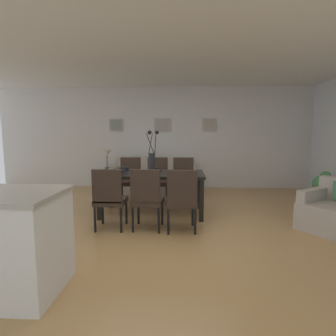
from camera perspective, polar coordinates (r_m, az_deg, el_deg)
The scene contains 26 objects.
ground_plane at distance 4.32m, azimuth -1.73°, elevation -12.17°, with size 9.00×9.00×0.00m, color tan.
back_wall_panel at distance 7.31m, azimuth 0.34°, elevation 6.21°, with size 9.00×0.10×2.60m, color silver.
ceiling_panel at distance 4.63m, azimuth -1.43°, elevation 22.35°, with size 9.00×7.20×0.08m, color white.
dining_table at distance 4.87m, azimuth -3.27°, elevation -1.88°, with size 1.80×0.88×0.74m.
dining_chair_near_left at distance 4.18m, azimuth -11.92°, elevation -5.66°, with size 0.44×0.44×0.92m.
dining_chair_near_right at distance 5.81m, azimuth -7.73°, elevation -1.96°, with size 0.47×0.47×0.92m.
dining_chair_far_left at distance 4.09m, azimuth -4.35°, elevation -5.81°, with size 0.46×0.46×0.92m.
dining_chair_far_right at distance 5.75m, azimuth -2.16°, elevation -1.99°, with size 0.46×0.46×0.92m.
dining_chair_mid_left at distance 4.02m, azimuth 2.79°, elevation -6.05°, with size 0.47×0.47×0.92m.
dining_chair_mid_right at distance 5.73m, azimuth 3.19°, elevation -2.03°, with size 0.46×0.46×0.92m.
centerpiece_vase at distance 4.83m, azimuth -3.29°, elevation 2.36°, with size 0.21×0.23×0.73m.
placemat_near_left at distance 4.76m, azimuth -10.02°, elevation -1.21°, with size 0.32×0.32×0.01m, color black.
bowl_near_left at distance 4.75m, azimuth -10.03°, elevation -0.77°, with size 0.17×0.17×0.07m.
placemat_near_right at distance 5.14m, azimuth -9.03°, elevation -0.56°, with size 0.32×0.32×0.01m, color black.
bowl_near_right at distance 5.14m, azimuth -9.04°, elevation -0.15°, with size 0.17×0.17×0.07m.
placemat_far_left at distance 4.67m, azimuth -3.55°, elevation -1.28°, with size 0.32×0.32×0.01m, color black.
bowl_far_left at distance 4.66m, azimuth -3.55°, elevation -0.83°, with size 0.17×0.17×0.07m.
placemat_far_right at distance 5.06m, azimuth -3.04°, elevation -0.61°, with size 0.32×0.32×0.01m, color black.
bowl_far_right at distance 5.05m, azimuth -3.04°, elevation -0.19°, with size 0.17×0.17×0.07m.
sofa at distance 6.79m, azimuth -2.98°, elevation -2.55°, with size 1.98×0.84×0.80m.
side_table at distance 6.98m, azimuth -12.28°, elevation -2.59°, with size 0.36×0.36×0.52m, color black.
table_lamp at distance 6.91m, azimuth -12.42°, elevation 2.59°, with size 0.22×0.22×0.51m.
framed_picture_left at distance 7.44m, azimuth -10.63°, elevation 8.64°, with size 0.35×0.03×0.33m.
framed_picture_center at distance 7.26m, azimuth -1.20°, elevation 8.80°, with size 0.41×0.03×0.35m.
framed_picture_right at distance 7.27m, azimuth 8.46°, elevation 8.72°, with size 0.35×0.03×0.34m.
potted_plant at distance 6.42m, azimuth 29.03°, elevation -3.19°, with size 0.36×0.36×0.67m.
Camera 1 is at (0.34, -4.06, 1.44)m, focal length 29.73 mm.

